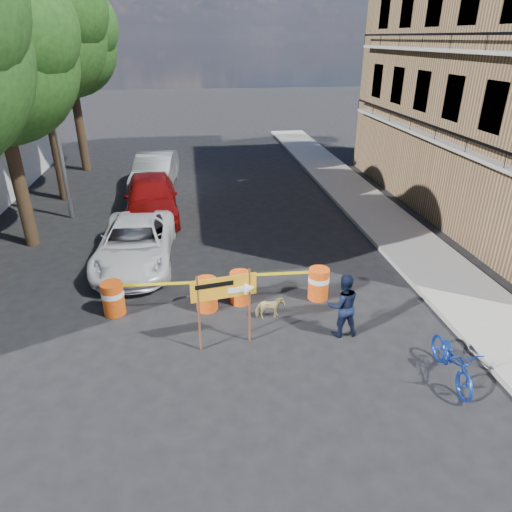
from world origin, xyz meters
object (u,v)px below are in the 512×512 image
object	(u,v)px
bicycle	(457,342)
dog	(270,308)
sedan_silver	(155,171)
suv_white	(135,243)
barrel_far_left	(113,298)
detour_sign	(233,292)
sedan_red	(151,197)
barrel_mid_left	(207,294)
barrel_far_right	(318,283)
pedestrian	(343,305)
barrel_mid_right	(240,287)

from	to	relation	value
bicycle	dog	world-z (taller)	bicycle
sedan_silver	suv_white	bearing A→B (deg)	-85.66
barrel_far_left	sedan_silver	size ratio (longest dim) A/B	0.18
detour_sign	sedan_red	xyz separation A→B (m)	(-2.40, 8.91, -0.56)
dog	sedan_silver	distance (m)	12.47
detour_sign	dog	world-z (taller)	detour_sign
barrel_mid_left	sedan_red	world-z (taller)	sedan_red
barrel_far_right	detour_sign	world-z (taller)	detour_sign
pedestrian	suv_white	world-z (taller)	pedestrian
sedan_red	bicycle	bearing A→B (deg)	-62.01
barrel_mid_right	dog	distance (m)	1.13
detour_sign	sedan_red	bearing A→B (deg)	96.22
barrel_far_left	bicycle	bearing A→B (deg)	-26.17
suv_white	sedan_silver	xyz separation A→B (m)	(0.19, 8.18, 0.12)
barrel_far_right	detour_sign	distance (m)	3.21
sedan_red	sedan_silver	bearing A→B (deg)	86.42
barrel_far_left	bicycle	distance (m)	8.22
barrel_mid_left	suv_white	world-z (taller)	suv_white
bicycle	suv_white	bearing A→B (deg)	141.85
barrel_mid_left	suv_white	distance (m)	3.75
barrel_mid_right	suv_white	distance (m)	4.16
barrel_mid_right	pedestrian	bearing A→B (deg)	-39.04
sedan_red	barrel_mid_right	bearing A→B (deg)	-72.88
barrel_far_left	sedan_red	bearing A→B (deg)	85.52
barrel_mid_left	pedestrian	distance (m)	3.56
barrel_mid_left	barrel_far_right	bearing A→B (deg)	2.52
detour_sign	bicycle	bearing A→B (deg)	-31.77
pedestrian	sedan_silver	size ratio (longest dim) A/B	0.33
barrel_mid_right	sedan_red	xyz separation A→B (m)	(-2.77, 7.05, 0.38)
barrel_mid_left	sedan_silver	size ratio (longest dim) A/B	0.18
bicycle	dog	bearing A→B (deg)	145.26
dog	sedan_silver	size ratio (longest dim) A/B	0.15
barrel_mid_left	sedan_silver	xyz separation A→B (m)	(-1.90, 11.28, 0.34)
sedan_red	dog	bearing A→B (deg)	-71.06
barrel_far_left	pedestrian	distance (m)	5.85
sedan_silver	pedestrian	bearing A→B (deg)	-62.82
dog	sedan_silver	xyz separation A→B (m)	(-3.47, 11.96, 0.50)
bicycle	barrel_far_left	bearing A→B (deg)	158.72
barrel_far_right	suv_white	bearing A→B (deg)	150.12
barrel_far_left	pedestrian	world-z (taller)	pedestrian
barrel_mid_left	pedestrian	world-z (taller)	pedestrian
pedestrian	sedan_red	xyz separation A→B (m)	(-5.02, 8.88, 0.05)
detour_sign	pedestrian	distance (m)	2.69
barrel_mid_right	barrel_mid_left	bearing A→B (deg)	-165.88
bicycle	barrel_mid_left	bearing A→B (deg)	149.77
dog	suv_white	distance (m)	5.28
detour_sign	pedestrian	size ratio (longest dim) A/B	1.20
barrel_mid_left	barrel_mid_right	size ratio (longest dim) A/B	1.00
bicycle	sedan_red	distance (m)	12.74
pedestrian	dog	world-z (taller)	pedestrian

